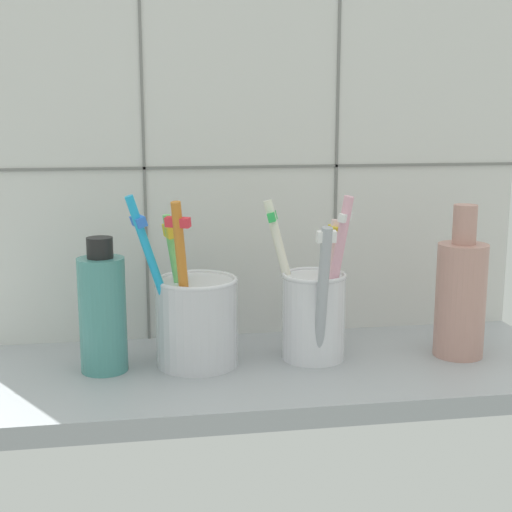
{
  "coord_description": "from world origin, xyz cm",
  "views": [
    {
      "loc": [
        -11.43,
        -68.29,
        27.12
      ],
      "look_at": [
        0.0,
        1.6,
        12.97
      ],
      "focal_mm": 50.92,
      "sensor_mm": 36.0,
      "label": 1
    }
  ],
  "objects_px": {
    "toothbrush_cup_right": "(314,310)",
    "soap_bottle": "(103,312)",
    "toothbrush_cup_left": "(195,317)",
    "ceramic_vase": "(462,296)"
  },
  "relations": [
    {
      "from": "toothbrush_cup_right",
      "to": "toothbrush_cup_left",
      "type": "bearing_deg",
      "value": 179.58
    },
    {
      "from": "toothbrush_cup_right",
      "to": "ceramic_vase",
      "type": "relative_size",
      "value": 1.08
    },
    {
      "from": "toothbrush_cup_right",
      "to": "soap_bottle",
      "type": "distance_m",
      "value": 0.21
    },
    {
      "from": "ceramic_vase",
      "to": "soap_bottle",
      "type": "distance_m",
      "value": 0.36
    },
    {
      "from": "soap_bottle",
      "to": "toothbrush_cup_left",
      "type": "bearing_deg",
      "value": 1.28
    },
    {
      "from": "toothbrush_cup_left",
      "to": "toothbrush_cup_right",
      "type": "bearing_deg",
      "value": -0.42
    },
    {
      "from": "toothbrush_cup_right",
      "to": "soap_bottle",
      "type": "height_order",
      "value": "toothbrush_cup_right"
    },
    {
      "from": "toothbrush_cup_right",
      "to": "soap_bottle",
      "type": "relative_size",
      "value": 1.29
    },
    {
      "from": "toothbrush_cup_left",
      "to": "ceramic_vase",
      "type": "height_order",
      "value": "toothbrush_cup_left"
    },
    {
      "from": "ceramic_vase",
      "to": "toothbrush_cup_left",
      "type": "bearing_deg",
      "value": 176.26
    }
  ]
}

